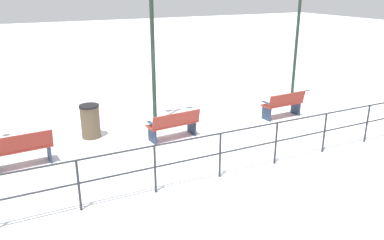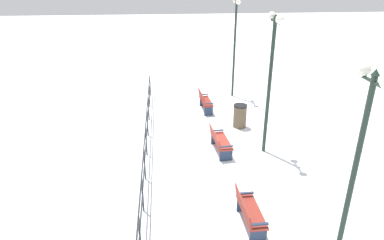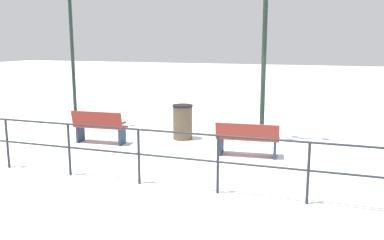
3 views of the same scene
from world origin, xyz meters
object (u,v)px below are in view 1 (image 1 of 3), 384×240
(bench_third, at_px, (21,149))
(lamppost_middle, at_px, (152,17))
(bench_second, at_px, (174,124))
(lamppost_near, at_px, (299,12))
(bench_nearest, at_px, (283,104))
(trash_bin, at_px, (90,121))

(bench_third, distance_m, lamppost_middle, 5.28)
(bench_second, relative_size, bench_third, 1.04)
(bench_second, height_order, lamppost_near, lamppost_near)
(bench_nearest, relative_size, trash_bin, 1.50)
(lamppost_middle, bearing_deg, trash_bin, 101.48)
(trash_bin, bearing_deg, bench_third, 123.01)
(bench_second, xyz_separation_m, trash_bin, (1.20, 2.12, 0.05))
(lamppost_near, bearing_deg, trash_bin, 93.22)
(lamppost_near, bearing_deg, bench_second, 105.99)
(bench_third, height_order, lamppost_near, lamppost_near)
(bench_nearest, height_order, bench_second, bench_nearest)
(bench_third, height_order, lamppost_middle, lamppost_middle)
(bench_nearest, xyz_separation_m, bench_second, (-0.11, 4.05, -0.03))
(bench_nearest, relative_size, lamppost_near, 0.32)
(lamppost_middle, relative_size, trash_bin, 4.97)
(bench_nearest, relative_size, bench_second, 0.96)
(lamppost_near, relative_size, lamppost_middle, 0.96)
(lamppost_middle, bearing_deg, bench_second, 177.99)
(bench_nearest, distance_m, lamppost_middle, 5.14)
(bench_nearest, height_order, trash_bin, trash_bin)
(bench_third, bearing_deg, bench_second, -92.70)
(bench_nearest, height_order, bench_third, bench_third)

